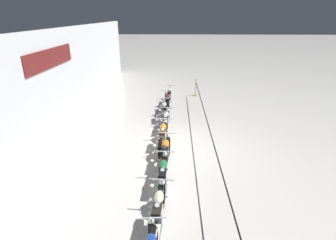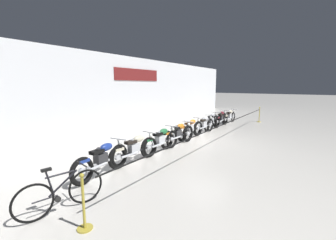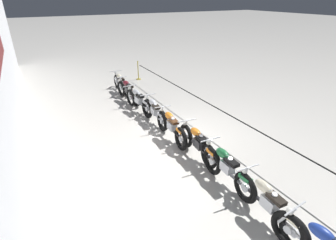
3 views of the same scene
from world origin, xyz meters
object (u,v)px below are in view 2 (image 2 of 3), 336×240
at_px(motorcycle_maroon_7, 221,119).
at_px(motorcycle_cream_8, 229,116).
at_px(motorcycle_orange_3, 178,134).
at_px(stanchion_far_left, 210,133).
at_px(motorcycle_blue_0, 102,160).
at_px(motorcycle_orange_4, 191,129).
at_px(motorcycle_cream_1, 135,149).
at_px(motorcycle_silver_6, 211,121).
at_px(motorcycle_green_2, 161,140).
at_px(motorcycle_silver_5, 204,125).
at_px(stanchion_mid_left, 259,117).
at_px(bicycle, 61,193).

relative_size(motorcycle_maroon_7, motorcycle_cream_8, 1.05).
xyz_separation_m(motorcycle_orange_3, stanchion_far_left, (-0.26, -1.55, 0.30)).
height_order(motorcycle_blue_0, motorcycle_maroon_7, motorcycle_blue_0).
bearing_deg(motorcycle_maroon_7, motorcycle_orange_4, 179.98).
height_order(motorcycle_cream_1, stanchion_far_left, stanchion_far_left).
distance_m(motorcycle_cream_1, motorcycle_orange_4, 4.04).
distance_m(motorcycle_cream_1, motorcycle_orange_3, 2.66).
xyz_separation_m(motorcycle_orange_4, motorcycle_silver_6, (2.69, 0.07, 0.01)).
height_order(motorcycle_green_2, motorcycle_maroon_7, motorcycle_maroon_7).
height_order(motorcycle_green_2, motorcycle_silver_5, motorcycle_green_2).
bearing_deg(motorcycle_maroon_7, motorcycle_cream_8, -4.33).
relative_size(motorcycle_orange_3, motorcycle_orange_4, 1.05).
xyz_separation_m(motorcycle_green_2, stanchion_mid_left, (9.58, -1.56, -0.12)).
relative_size(motorcycle_cream_1, bicycle, 1.25).
distance_m(motorcycle_silver_5, motorcycle_silver_6, 1.29).
relative_size(motorcycle_maroon_7, stanchion_far_left, 0.16).
relative_size(motorcycle_blue_0, bicycle, 1.25).
bearing_deg(bicycle, motorcycle_silver_6, 5.14).
bearing_deg(stanchion_far_left, motorcycle_orange_4, 45.80).
bearing_deg(motorcycle_blue_0, stanchion_far_left, -23.66).
bearing_deg(bicycle, motorcycle_maroon_7, 4.16).
bearing_deg(motorcycle_maroon_7, motorcycle_green_2, -178.93).
distance_m(motorcycle_orange_3, motorcycle_silver_6, 4.08).
height_order(motorcycle_orange_4, stanchion_mid_left, stanchion_mid_left).
xyz_separation_m(motorcycle_orange_4, motorcycle_silver_5, (1.41, -0.06, -0.00)).
height_order(motorcycle_blue_0, motorcycle_cream_1, motorcycle_blue_0).
bearing_deg(stanchion_mid_left, stanchion_far_left, 180.00).
bearing_deg(motorcycle_maroon_7, stanchion_mid_left, -30.17).
xyz_separation_m(motorcycle_orange_3, motorcycle_cream_8, (6.76, 0.03, -0.01)).
relative_size(motorcycle_orange_4, stanchion_far_left, 0.16).
distance_m(motorcycle_maroon_7, bicycle, 11.16).
bearing_deg(stanchion_far_left, stanchion_mid_left, 0.00).
xyz_separation_m(motorcycle_orange_4, motorcycle_cream_8, (5.38, -0.10, -0.01)).
height_order(motorcycle_orange_3, motorcycle_silver_6, motorcycle_orange_3).
bearing_deg(motorcycle_cream_8, bicycle, -176.74).
bearing_deg(motorcycle_green_2, bicycle, -171.23).
bearing_deg(motorcycle_blue_0, motorcycle_cream_8, -0.29).
bearing_deg(motorcycle_silver_5, bicycle, -174.92).
bearing_deg(motorcycle_blue_0, motorcycle_maroon_7, 0.28).
bearing_deg(motorcycle_maroon_7, motorcycle_cream_1, -179.45).
height_order(motorcycle_silver_5, stanchion_far_left, stanchion_far_left).
xyz_separation_m(motorcycle_maroon_7, stanchion_mid_left, (2.90, -1.68, -0.11)).
bearing_deg(motorcycle_orange_3, motorcycle_cream_1, 178.82).
bearing_deg(motorcycle_cream_8, stanchion_mid_left, -45.27).
bearing_deg(stanchion_mid_left, motorcycle_orange_4, 166.38).
bearing_deg(motorcycle_blue_0, bicycle, -155.75).
height_order(motorcycle_orange_4, stanchion_far_left, stanchion_far_left).
relative_size(motorcycle_silver_5, motorcycle_maroon_7, 0.94).
relative_size(motorcycle_silver_5, bicycle, 1.22).
height_order(motorcycle_blue_0, motorcycle_orange_3, motorcycle_orange_3).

